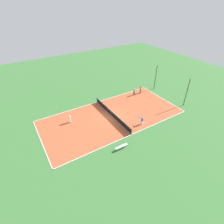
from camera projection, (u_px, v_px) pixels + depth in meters
The scene contains 13 objects.
ground_plane at pixel (112, 116), 30.31m from camera, with size 80.00×80.00×0.00m, color #3D7538.
court_surface at pixel (112, 116), 30.31m from camera, with size 11.33×24.04×0.02m.
tennis_net at pixel (112, 114), 30.01m from camera, with size 11.13×0.10×1.02m.
bench at pixel (121, 146), 23.81m from camera, with size 0.36×1.91×0.45m.
player_near_blue at pixel (142, 120), 28.07m from camera, with size 0.99×0.59×1.35m.
player_center_orange at pixel (141, 89), 36.85m from camera, with size 0.50×0.50×1.67m.
player_baseline_gray at pixel (134, 91), 36.19m from camera, with size 0.52×0.98×1.45m.
player_near_white at pixel (70, 118), 28.45m from camera, with size 0.48×0.48×1.42m.
tennis_ball_left_sideline at pixel (147, 120), 29.30m from camera, with size 0.07×0.07×0.07m, color #CCE033.
tennis_ball_right_alley at pixel (72, 131), 26.99m from camera, with size 0.07×0.07×0.07m, color #CCE033.
tennis_ball_near_net at pixel (61, 137), 25.78m from camera, with size 0.07×0.07×0.07m, color #CCE033.
fence_post_back_left at pixel (156, 78), 37.57m from camera, with size 0.12×0.12×5.33m.
fence_post_back_right at pixel (187, 93), 31.88m from camera, with size 0.12×0.12×5.33m.
Camera 1 is at (20.93, -12.99, 17.68)m, focal length 28.00 mm.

